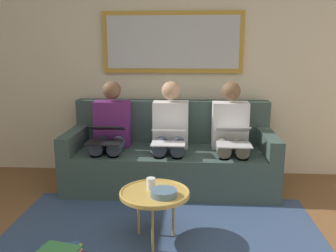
% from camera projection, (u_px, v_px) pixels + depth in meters
% --- Properties ---
extents(wall_rear, '(6.00, 0.12, 2.60)m').
position_uv_depth(wall_rear, '(173.00, 64.00, 4.19)').
color(wall_rear, beige).
rests_on(wall_rear, ground_plane).
extents(area_rug, '(2.60, 1.80, 0.01)m').
position_uv_depth(area_rug, '(161.00, 243.00, 2.76)').
color(area_rug, '#33476B').
rests_on(area_rug, ground_plane).
extents(couch, '(2.20, 0.90, 0.90)m').
position_uv_depth(couch, '(171.00, 157.00, 3.93)').
color(couch, '#384C47').
rests_on(couch, ground_plane).
extents(framed_mirror, '(1.60, 0.05, 0.69)m').
position_uv_depth(framed_mirror, '(173.00, 42.00, 4.05)').
color(framed_mirror, '#B7892D').
extents(coffee_table, '(0.54, 0.54, 0.41)m').
position_uv_depth(coffee_table, '(155.00, 194.00, 2.73)').
color(coffee_table, tan).
rests_on(coffee_table, ground_plane).
extents(cup, '(0.07, 0.07, 0.09)m').
position_uv_depth(cup, '(151.00, 183.00, 2.78)').
color(cup, silver).
rests_on(cup, coffee_table).
extents(bowl, '(0.20, 0.20, 0.05)m').
position_uv_depth(bowl, '(164.00, 193.00, 2.65)').
color(bowl, slate).
rests_on(bowl, coffee_table).
extents(person_left, '(0.38, 0.58, 1.14)m').
position_uv_depth(person_left, '(231.00, 133.00, 3.76)').
color(person_left, silver).
rests_on(person_left, couch).
extents(laptop_silver, '(0.33, 0.40, 0.17)m').
position_uv_depth(laptop_silver, '(233.00, 136.00, 3.53)').
color(laptop_silver, silver).
extents(person_middle, '(0.38, 0.58, 1.14)m').
position_uv_depth(person_middle, '(170.00, 132.00, 3.80)').
color(person_middle, silver).
rests_on(person_middle, couch).
extents(laptop_white, '(0.33, 0.33, 0.14)m').
position_uv_depth(laptop_white, '(169.00, 136.00, 3.56)').
color(laptop_white, white).
extents(person_right, '(0.38, 0.58, 1.14)m').
position_uv_depth(person_right, '(111.00, 131.00, 3.85)').
color(person_right, '#66236B').
rests_on(person_right, couch).
extents(laptop_black, '(0.35, 0.37, 0.16)m').
position_uv_depth(laptop_black, '(106.00, 134.00, 3.61)').
color(laptop_black, black).
extents(magazine_stack, '(0.32, 0.28, 0.05)m').
position_uv_depth(magazine_stack, '(59.00, 252.00, 2.59)').
color(magazine_stack, red).
rests_on(magazine_stack, ground_plane).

